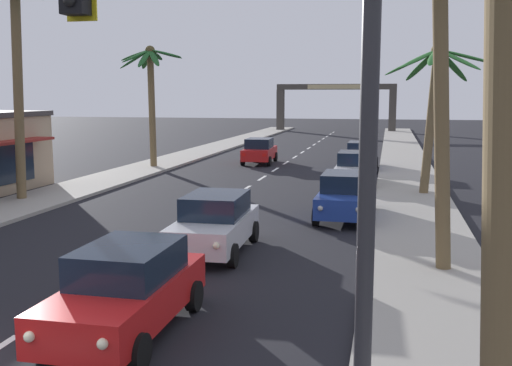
{
  "coord_description": "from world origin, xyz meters",
  "views": [
    {
      "loc": [
        6.71,
        -7.11,
        4.47
      ],
      "look_at": [
        3.34,
        8.0,
        2.2
      ],
      "focal_mm": 41.86,
      "sensor_mm": 36.0,
      "label": 1
    }
  ],
  "objects_px": {
    "traffic_signal_mast": "(92,32)",
    "sedan_parked_nearest_kerb": "(345,196)",
    "sedan_lead_at_stop_bar": "(127,289)",
    "palm_left_second": "(17,49)",
    "sedan_parked_mid_kerb": "(361,155)",
    "town_gateway_arch": "(336,100)",
    "sedan_third_in_queue": "(215,223)",
    "palm_right_third": "(434,88)",
    "sedan_oncoming_far": "(260,151)",
    "sedan_parked_far_kerb": "(354,168)",
    "palm_right_second": "(441,45)",
    "palm_left_third": "(150,81)"
  },
  "relations": [
    {
      "from": "sedan_parked_nearest_kerb",
      "to": "palm_left_second",
      "type": "distance_m",
      "value": 14.65
    },
    {
      "from": "sedan_lead_at_stop_bar",
      "to": "palm_right_third",
      "type": "distance_m",
      "value": 19.13
    },
    {
      "from": "sedan_parked_nearest_kerb",
      "to": "palm_right_third",
      "type": "height_order",
      "value": "palm_right_third"
    },
    {
      "from": "sedan_third_in_queue",
      "to": "sedan_parked_far_kerb",
      "type": "xyz_separation_m",
      "value": [
        3.16,
        14.06,
        0.0
      ]
    },
    {
      "from": "traffic_signal_mast",
      "to": "sedan_third_in_queue",
      "type": "xyz_separation_m",
      "value": [
        -1.05,
        8.94,
        -4.43
      ]
    },
    {
      "from": "sedan_lead_at_stop_bar",
      "to": "palm_left_second",
      "type": "distance_m",
      "value": 16.96
    },
    {
      "from": "sedan_third_in_queue",
      "to": "palm_right_third",
      "type": "xyz_separation_m",
      "value": [
        6.69,
        11.43,
        3.97
      ]
    },
    {
      "from": "traffic_signal_mast",
      "to": "sedan_parked_nearest_kerb",
      "type": "relative_size",
      "value": 2.55
    },
    {
      "from": "sedan_parked_mid_kerb",
      "to": "palm_left_third",
      "type": "relative_size",
      "value": 0.6
    },
    {
      "from": "sedan_parked_far_kerb",
      "to": "town_gateway_arch",
      "type": "relative_size",
      "value": 0.3
    },
    {
      "from": "traffic_signal_mast",
      "to": "sedan_parked_far_kerb",
      "type": "xyz_separation_m",
      "value": [
        2.11,
        23.0,
        -4.43
      ]
    },
    {
      "from": "sedan_parked_nearest_kerb",
      "to": "palm_right_second",
      "type": "xyz_separation_m",
      "value": [
        2.67,
        -6.33,
        4.84
      ]
    },
    {
      "from": "sedan_parked_mid_kerb",
      "to": "town_gateway_arch",
      "type": "bearing_deg",
      "value": 97.39
    },
    {
      "from": "palm_right_third",
      "to": "palm_left_second",
      "type": "bearing_deg",
      "value": -162.83
    },
    {
      "from": "traffic_signal_mast",
      "to": "palm_left_third",
      "type": "relative_size",
      "value": 1.52
    },
    {
      "from": "sedan_third_in_queue",
      "to": "sedan_parked_nearest_kerb",
      "type": "relative_size",
      "value": 1.0
    },
    {
      "from": "sedan_third_in_queue",
      "to": "town_gateway_arch",
      "type": "bearing_deg",
      "value": 91.82
    },
    {
      "from": "sedan_oncoming_far",
      "to": "sedan_parked_mid_kerb",
      "type": "relative_size",
      "value": 1.01
    },
    {
      "from": "town_gateway_arch",
      "to": "palm_left_second",
      "type": "bearing_deg",
      "value": -98.82
    },
    {
      "from": "traffic_signal_mast",
      "to": "town_gateway_arch",
      "type": "xyz_separation_m",
      "value": [
        -2.96,
        69.04,
        -1.36
      ]
    },
    {
      "from": "sedan_lead_at_stop_bar",
      "to": "town_gateway_arch",
      "type": "height_order",
      "value": "town_gateway_arch"
    },
    {
      "from": "palm_left_second",
      "to": "palm_right_second",
      "type": "distance_m",
      "value": 17.67
    },
    {
      "from": "sedan_third_in_queue",
      "to": "sedan_oncoming_far",
      "type": "height_order",
      "value": "same"
    },
    {
      "from": "sedan_lead_at_stop_bar",
      "to": "town_gateway_arch",
      "type": "relative_size",
      "value": 0.3
    },
    {
      "from": "sedan_parked_far_kerb",
      "to": "town_gateway_arch",
      "type": "bearing_deg",
      "value": 96.28
    },
    {
      "from": "palm_right_second",
      "to": "sedan_lead_at_stop_bar",
      "type": "bearing_deg",
      "value": -137.97
    },
    {
      "from": "traffic_signal_mast",
      "to": "sedan_parked_nearest_kerb",
      "type": "height_order",
      "value": "traffic_signal_mast"
    },
    {
      "from": "sedan_lead_at_stop_bar",
      "to": "sedan_parked_nearest_kerb",
      "type": "height_order",
      "value": "same"
    },
    {
      "from": "palm_left_third",
      "to": "palm_right_third",
      "type": "xyz_separation_m",
      "value": [
        16.19,
        -6.99,
        -0.52
      ]
    },
    {
      "from": "sedan_third_in_queue",
      "to": "palm_left_second",
      "type": "height_order",
      "value": "palm_left_second"
    },
    {
      "from": "traffic_signal_mast",
      "to": "sedan_third_in_queue",
      "type": "height_order",
      "value": "traffic_signal_mast"
    },
    {
      "from": "sedan_lead_at_stop_bar",
      "to": "sedan_parked_mid_kerb",
      "type": "xyz_separation_m",
      "value": [
        3.14,
        26.75,
        0.0
      ]
    },
    {
      "from": "sedan_oncoming_far",
      "to": "sedan_parked_nearest_kerb",
      "type": "bearing_deg",
      "value": -67.89
    },
    {
      "from": "sedan_oncoming_far",
      "to": "palm_right_second",
      "type": "xyz_separation_m",
      "value": [
        9.52,
        -23.19,
        4.84
      ]
    },
    {
      "from": "sedan_parked_nearest_kerb",
      "to": "palm_right_third",
      "type": "distance_m",
      "value": 7.85
    },
    {
      "from": "sedan_oncoming_far",
      "to": "town_gateway_arch",
      "type": "bearing_deg",
      "value": 87.5
    },
    {
      "from": "palm_left_second",
      "to": "palm_left_third",
      "type": "xyz_separation_m",
      "value": [
        0.77,
        12.23,
        -1.02
      ]
    },
    {
      "from": "sedan_third_in_queue",
      "to": "palm_right_third",
      "type": "relative_size",
      "value": 0.67
    },
    {
      "from": "sedan_third_in_queue",
      "to": "sedan_parked_nearest_kerb",
      "type": "bearing_deg",
      "value": 59.43
    },
    {
      "from": "sedan_lead_at_stop_bar",
      "to": "town_gateway_arch",
      "type": "bearing_deg",
      "value": 91.71
    },
    {
      "from": "sedan_parked_mid_kerb",
      "to": "palm_right_third",
      "type": "bearing_deg",
      "value": -69.34
    },
    {
      "from": "palm_left_second",
      "to": "palm_right_second",
      "type": "xyz_separation_m",
      "value": [
        16.23,
        -6.94,
        -0.67
      ]
    },
    {
      "from": "sedan_parked_nearest_kerb",
      "to": "town_gateway_arch",
      "type": "xyz_separation_m",
      "value": [
        -5.2,
        54.53,
        3.07
      ]
    },
    {
      "from": "sedan_parked_mid_kerb",
      "to": "sedan_parked_nearest_kerb",
      "type": "bearing_deg",
      "value": -89.66
    },
    {
      "from": "sedan_parked_nearest_kerb",
      "to": "sedan_lead_at_stop_bar",
      "type": "bearing_deg",
      "value": -105.5
    },
    {
      "from": "sedan_parked_mid_kerb",
      "to": "palm_left_second",
      "type": "distance_m",
      "value": 20.54
    },
    {
      "from": "sedan_parked_far_kerb",
      "to": "palm_right_second",
      "type": "height_order",
      "value": "palm_right_second"
    },
    {
      "from": "palm_left_second",
      "to": "sedan_lead_at_stop_bar",
      "type": "bearing_deg",
      "value": -49.88
    },
    {
      "from": "palm_left_third",
      "to": "palm_right_second",
      "type": "distance_m",
      "value": 24.63
    },
    {
      "from": "sedan_lead_at_stop_bar",
      "to": "palm_left_second",
      "type": "height_order",
      "value": "palm_left_second"
    }
  ]
}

